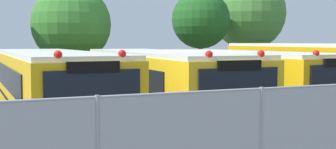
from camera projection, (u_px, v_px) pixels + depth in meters
ground_plane at (200, 117)px, 16.15m from camera, size 160.00×160.00×0.00m
school_bus_0 at (51, 86)px, 13.91m from camera, size 2.73×10.48×2.57m
school_bus_1 at (158, 82)px, 15.31m from camera, size 2.91×10.96×2.55m
school_bus_2 at (241, 79)px, 16.80m from camera, size 2.68×9.90×2.52m
school_bus_3 at (316, 73)px, 17.99m from camera, size 2.81×10.12×2.79m
tree_1 at (69, 23)px, 22.68m from camera, size 4.04×4.04×5.65m
tree_2 at (201, 20)px, 25.38m from camera, size 3.33×3.33×5.66m
tree_3 at (250, 15)px, 28.24m from camera, size 4.64×4.64×6.85m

